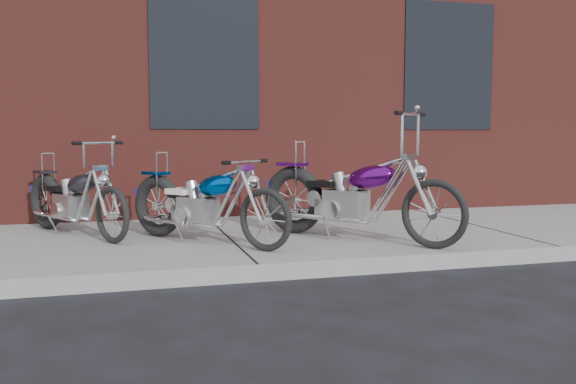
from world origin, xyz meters
name	(u,v)px	position (x,y,z in m)	size (l,w,h in m)	color
ground	(258,282)	(0.00, 0.00, 0.00)	(120.00, 120.00, 0.00)	#24252C
sidewalk	(227,243)	(0.00, 1.50, 0.07)	(22.00, 3.00, 0.15)	gray
chopper_purple	(354,199)	(1.21, 0.91, 0.57)	(1.55, 1.86, 1.30)	black
chopper_blue	(204,206)	(-0.29, 1.15, 0.52)	(1.37, 1.66, 0.90)	black
chopper_third	(74,202)	(-1.57, 1.99, 0.51)	(1.13, 1.75, 1.01)	black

